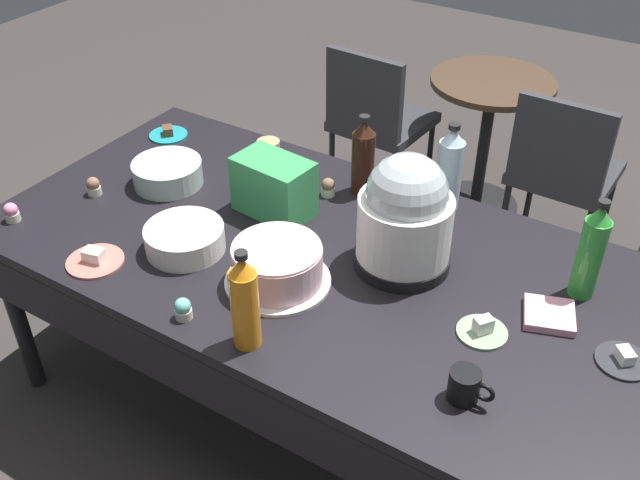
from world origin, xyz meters
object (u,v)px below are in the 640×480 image
slow_cooker (405,217)px  ceramic_snack_bowl (185,239)px  soda_carton (274,186)px  dessert_plate_sage (482,330)px  cupcake_vanilla (11,213)px  soda_bottle_water (449,170)px  dessert_plate_charcoal (624,360)px  maroon_chair_right (563,166)px  potluck_table (320,268)px  soda_bottle_cola (363,157)px  maroon_chair_left (376,115)px  soda_bottle_lime_soda (591,252)px  coffee_mug_black (465,386)px  dessert_plate_teal (168,134)px  frosted_layer_cake (277,266)px  coffee_mug_tan (269,153)px  round_cafe_table (487,121)px  cupcake_berry (328,187)px  cupcake_mint (183,309)px  glass_salad_bowl (168,173)px  dessert_plate_coral (95,259)px  soda_bottle_orange_juice (245,302)px

slow_cooker → ceramic_snack_bowl: slow_cooker is taller
soda_carton → dessert_plate_sage: bearing=-7.3°
slow_cooker → cupcake_vanilla: bearing=-158.2°
ceramic_snack_bowl → soda_carton: size_ratio=0.98×
soda_bottle_water → dessert_plate_charcoal: bearing=-31.6°
cupcake_vanilla → maroon_chair_right: bearing=52.8°
potluck_table → soda_bottle_cola: soda_bottle_cola is taller
soda_bottle_cola → maroon_chair_left: size_ratio=0.35×
soda_bottle_lime_soda → coffee_mug_black: 0.59m
dessert_plate_teal → coffee_mug_black: 1.70m
frosted_layer_cake → coffee_mug_tan: bearing=127.3°
maroon_chair_left → round_cafe_table: size_ratio=1.18×
cupcake_berry → frosted_layer_cake: bearing=-75.5°
frosted_layer_cake → cupcake_mint: size_ratio=4.79×
glass_salad_bowl → dessert_plate_sage: size_ratio=1.76×
cupcake_berry → soda_bottle_water: size_ratio=0.21×
cupcake_mint → frosted_layer_cake: bearing=63.4°
ceramic_snack_bowl → dessert_plate_coral: bearing=-133.7°
slow_cooker → round_cafe_table: size_ratio=0.53×
soda_bottle_orange_juice → dessert_plate_sage: bearing=35.2°
potluck_table → maroon_chair_right: bearing=74.3°
ceramic_snack_bowl → cupcake_mint: size_ratio=3.78×
soda_bottle_water → soda_bottle_orange_juice: size_ratio=1.03×
dessert_plate_sage → soda_carton: size_ratio=0.55×
ceramic_snack_bowl → cupcake_berry: 0.56m
dessert_plate_coral → soda_bottle_lime_soda: 1.49m
dessert_plate_sage → maroon_chair_left: (-1.13, 1.49, -0.27)m
glass_salad_bowl → maroon_chair_right: size_ratio=0.30×
coffee_mug_black → round_cafe_table: 2.10m
coffee_mug_tan → cupcake_berry: bearing=-12.3°
soda_bottle_orange_juice → coffee_mug_tan: 0.97m
frosted_layer_cake → slow_cooker: 0.41m
dessert_plate_teal → cupcake_vanilla: bearing=-92.9°
cupcake_berry → coffee_mug_tan: coffee_mug_tan is taller
frosted_layer_cake → soda_bottle_lime_soda: 0.91m
dessert_plate_charcoal → glass_salad_bowl: bearing=178.5°
cupcake_vanilla → maroon_chair_right: maroon_chair_right is taller
soda_bottle_lime_soda → frosted_layer_cake: bearing=-150.9°
cupcake_berry → soda_bottle_lime_soda: bearing=-3.7°
soda_bottle_water → maroon_chair_right: bearing=79.8°
cupcake_berry → cupcake_mint: bearing=-90.5°
soda_bottle_lime_soda → maroon_chair_right: soda_bottle_lime_soda is taller
soda_bottle_lime_soda → coffee_mug_tan: bearing=174.1°
potluck_table → soda_bottle_water: bearing=63.8°
dessert_plate_coral → glass_salad_bowl: bearing=104.3°
glass_salad_bowl → dessert_plate_teal: (-0.25, 0.28, -0.03)m
dessert_plate_charcoal → coffee_mug_tan: 1.44m
dessert_plate_charcoal → soda_bottle_orange_juice: bearing=-152.2°
soda_bottle_water → maroon_chair_left: bearing=129.3°
ceramic_snack_bowl → dessert_plate_charcoal: 1.33m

